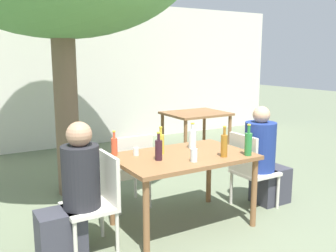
{
  "coord_description": "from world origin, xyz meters",
  "views": [
    {
      "loc": [
        -2.01,
        -3.09,
        1.75
      ],
      "look_at": [
        0.0,
        0.3,
        1.01
      ],
      "focal_mm": 40.0,
      "sensor_mm": 36.0,
      "label": 1
    }
  ],
  "objects_px": {
    "person_seated_0": "(72,197)",
    "drinking_glass_0": "(194,155)",
    "dining_table_back": "(196,118)",
    "patio_chair_0": "(98,197)",
    "patio_chair_2": "(131,168)",
    "water_bottle_1": "(192,138)",
    "green_bottle_2": "(248,143)",
    "drinking_glass_1": "(136,152)",
    "soda_bottle_3": "(114,146)",
    "dining_table_front": "(183,163)",
    "oil_cruet_0": "(161,143)",
    "person_seated_1": "(264,161)",
    "amber_bottle_5": "(224,145)",
    "patio_chair_1": "(250,167)",
    "wine_bottle_4": "(159,149)"
  },
  "relations": [
    {
      "from": "person_seated_1",
      "to": "dining_table_front",
      "type": "bearing_deg",
      "value": 90.0
    },
    {
      "from": "patio_chair_0",
      "to": "wine_bottle_4",
      "type": "xyz_separation_m",
      "value": [
        0.61,
        -0.04,
        0.38
      ]
    },
    {
      "from": "amber_bottle_5",
      "to": "drinking_glass_1",
      "type": "height_order",
      "value": "amber_bottle_5"
    },
    {
      "from": "dining_table_back",
      "to": "patio_chair_0",
      "type": "bearing_deg",
      "value": -139.17
    },
    {
      "from": "water_bottle_1",
      "to": "soda_bottle_3",
      "type": "xyz_separation_m",
      "value": [
        -0.85,
        0.15,
        -0.01
      ]
    },
    {
      "from": "person_seated_1",
      "to": "patio_chair_1",
      "type": "bearing_deg",
      "value": 90.0
    },
    {
      "from": "water_bottle_1",
      "to": "drinking_glass_0",
      "type": "height_order",
      "value": "water_bottle_1"
    },
    {
      "from": "person_seated_0",
      "to": "wine_bottle_4",
      "type": "relative_size",
      "value": 4.36
    },
    {
      "from": "green_bottle_2",
      "to": "soda_bottle_3",
      "type": "distance_m",
      "value": 1.35
    },
    {
      "from": "water_bottle_1",
      "to": "drinking_glass_1",
      "type": "xyz_separation_m",
      "value": [
        -0.66,
        0.04,
        -0.07
      ]
    },
    {
      "from": "dining_table_front",
      "to": "green_bottle_2",
      "type": "xyz_separation_m",
      "value": [
        0.55,
        -0.35,
        0.21
      ]
    },
    {
      "from": "dining_table_front",
      "to": "drinking_glass_1",
      "type": "height_order",
      "value": "drinking_glass_1"
    },
    {
      "from": "dining_table_back",
      "to": "person_seated_1",
      "type": "distance_m",
      "value": 2.43
    },
    {
      "from": "person_seated_1",
      "to": "drinking_glass_0",
      "type": "relative_size",
      "value": 9.43
    },
    {
      "from": "drinking_glass_0",
      "to": "amber_bottle_5",
      "type": "bearing_deg",
      "value": -1.27
    },
    {
      "from": "soda_bottle_3",
      "to": "dining_table_front",
      "type": "bearing_deg",
      "value": -28.77
    },
    {
      "from": "soda_bottle_3",
      "to": "water_bottle_1",
      "type": "bearing_deg",
      "value": -10.13
    },
    {
      "from": "dining_table_back",
      "to": "patio_chair_0",
      "type": "distance_m",
      "value": 3.58
    },
    {
      "from": "person_seated_0",
      "to": "oil_cruet_0",
      "type": "distance_m",
      "value": 1.04
    },
    {
      "from": "patio_chair_1",
      "to": "oil_cruet_0",
      "type": "distance_m",
      "value": 1.17
    },
    {
      "from": "green_bottle_2",
      "to": "drinking_glass_0",
      "type": "relative_size",
      "value": 2.54
    },
    {
      "from": "person_seated_0",
      "to": "drinking_glass_0",
      "type": "distance_m",
      "value": 1.17
    },
    {
      "from": "water_bottle_1",
      "to": "green_bottle_2",
      "type": "relative_size",
      "value": 0.88
    },
    {
      "from": "patio_chair_1",
      "to": "oil_cruet_0",
      "type": "bearing_deg",
      "value": 82.22
    },
    {
      "from": "patio_chair_0",
      "to": "amber_bottle_5",
      "type": "height_order",
      "value": "amber_bottle_5"
    },
    {
      "from": "patio_chair_1",
      "to": "green_bottle_2",
      "type": "relative_size",
      "value": 2.75
    },
    {
      "from": "patio_chair_2",
      "to": "person_seated_0",
      "type": "distance_m",
      "value": 1.11
    },
    {
      "from": "patio_chair_0",
      "to": "drinking_glass_1",
      "type": "height_order",
      "value": "patio_chair_0"
    },
    {
      "from": "person_seated_0",
      "to": "drinking_glass_0",
      "type": "height_order",
      "value": "person_seated_0"
    },
    {
      "from": "dining_table_back",
      "to": "person_seated_1",
      "type": "xyz_separation_m",
      "value": [
        -0.64,
        -2.34,
        -0.13
      ]
    },
    {
      "from": "patio_chair_2",
      "to": "person_seated_1",
      "type": "xyz_separation_m",
      "value": [
        1.42,
        -0.68,
        0.04
      ]
    },
    {
      "from": "person_seated_0",
      "to": "amber_bottle_5",
      "type": "distance_m",
      "value": 1.52
    },
    {
      "from": "person_seated_1",
      "to": "drinking_glass_0",
      "type": "height_order",
      "value": "person_seated_1"
    },
    {
      "from": "patio_chair_1",
      "to": "person_seated_1",
      "type": "height_order",
      "value": "person_seated_1"
    },
    {
      "from": "drinking_glass_0",
      "to": "drinking_glass_1",
      "type": "relative_size",
      "value": 1.58
    },
    {
      "from": "patio_chair_1",
      "to": "oil_cruet_0",
      "type": "relative_size",
      "value": 3.11
    },
    {
      "from": "drinking_glass_0",
      "to": "green_bottle_2",
      "type": "bearing_deg",
      "value": -8.42
    },
    {
      "from": "dining_table_front",
      "to": "water_bottle_1",
      "type": "bearing_deg",
      "value": 37.42
    },
    {
      "from": "patio_chair_1",
      "to": "drinking_glass_1",
      "type": "distance_m",
      "value": 1.39
    },
    {
      "from": "patio_chair_0",
      "to": "oil_cruet_0",
      "type": "xyz_separation_m",
      "value": [
        0.74,
        0.15,
        0.38
      ]
    },
    {
      "from": "person_seated_1",
      "to": "amber_bottle_5",
      "type": "bearing_deg",
      "value": 107.86
    },
    {
      "from": "oil_cruet_0",
      "to": "water_bottle_1",
      "type": "relative_size",
      "value": 1.01
    },
    {
      "from": "patio_chair_1",
      "to": "water_bottle_1",
      "type": "bearing_deg",
      "value": 74.93
    },
    {
      "from": "patio_chair_2",
      "to": "drinking_glass_0",
      "type": "distance_m",
      "value": 1.02
    },
    {
      "from": "patio_chair_2",
      "to": "drinking_glass_0",
      "type": "bearing_deg",
      "value": 103.55
    },
    {
      "from": "person_seated_1",
      "to": "drinking_glass_1",
      "type": "relative_size",
      "value": 14.89
    },
    {
      "from": "dining_table_back",
      "to": "drinking_glass_0",
      "type": "distance_m",
      "value": 3.19
    },
    {
      "from": "amber_bottle_5",
      "to": "dining_table_front",
      "type": "bearing_deg",
      "value": 138.91
    },
    {
      "from": "patio_chair_1",
      "to": "water_bottle_1",
      "type": "xyz_separation_m",
      "value": [
        -0.68,
        0.18,
        0.38
      ]
    },
    {
      "from": "drinking_glass_0",
      "to": "drinking_glass_1",
      "type": "distance_m",
      "value": 0.61
    }
  ]
}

